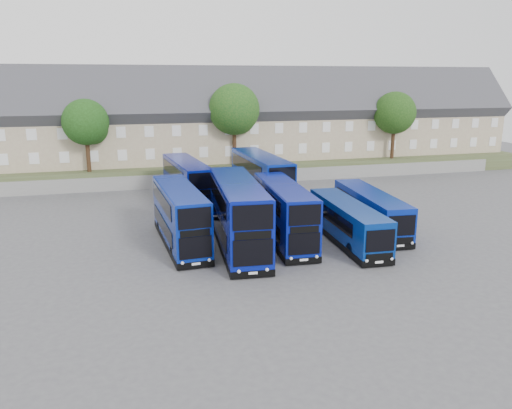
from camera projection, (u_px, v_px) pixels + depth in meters
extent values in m
plane|color=#4C4C52|center=(288.00, 255.00, 33.83)|extent=(120.00, 120.00, 0.00)
cube|color=slate|center=(220.00, 178.00, 56.12)|extent=(70.00, 0.40, 1.50)
cube|color=#464D2B|center=(206.00, 162.00, 65.43)|extent=(80.00, 20.00, 2.00)
cube|color=brown|center=(1.00, 77.00, 53.38)|extent=(0.60, 0.90, 1.40)
cube|color=tan|center=(53.00, 139.00, 56.18)|extent=(6.00, 8.00, 6.00)
cube|color=#38383D|center=(50.00, 112.00, 55.45)|extent=(6.00, 10.40, 10.40)
cube|color=brown|center=(61.00, 77.00, 54.89)|extent=(0.60, 0.90, 1.40)
cube|color=tan|center=(108.00, 138.00, 57.69)|extent=(6.00, 8.00, 6.00)
cube|color=#38383D|center=(106.00, 112.00, 56.96)|extent=(6.00, 10.40, 10.40)
cube|color=brown|center=(117.00, 77.00, 56.40)|extent=(0.60, 0.90, 1.40)
cube|color=tan|center=(160.00, 136.00, 59.20)|extent=(6.00, 8.00, 6.00)
cube|color=#38383D|center=(159.00, 111.00, 58.47)|extent=(6.00, 10.40, 10.40)
cube|color=brown|center=(171.00, 77.00, 57.91)|extent=(0.60, 0.90, 1.40)
cube|color=tan|center=(210.00, 135.00, 60.70)|extent=(6.00, 8.00, 6.00)
cube|color=#38383D|center=(210.00, 110.00, 59.97)|extent=(6.00, 10.40, 10.40)
cube|color=brown|center=(221.00, 77.00, 59.41)|extent=(0.60, 0.90, 1.40)
cube|color=tan|center=(258.00, 134.00, 62.21)|extent=(6.00, 8.00, 6.00)
cube|color=#38383D|center=(258.00, 109.00, 61.48)|extent=(6.00, 10.40, 10.40)
cube|color=brown|center=(270.00, 77.00, 60.92)|extent=(0.60, 0.90, 1.40)
cube|color=tan|center=(303.00, 132.00, 63.72)|extent=(6.00, 8.00, 6.00)
cube|color=#38383D|center=(304.00, 108.00, 62.99)|extent=(6.00, 10.40, 10.40)
cube|color=brown|center=(316.00, 77.00, 62.43)|extent=(0.60, 0.90, 1.40)
cube|color=tan|center=(346.00, 131.00, 65.23)|extent=(6.00, 8.00, 6.00)
cube|color=#38383D|center=(347.00, 108.00, 64.49)|extent=(6.00, 10.40, 10.40)
cube|color=brown|center=(359.00, 77.00, 63.93)|extent=(0.60, 0.90, 1.40)
cube|color=tan|center=(387.00, 130.00, 66.73)|extent=(6.00, 8.00, 6.00)
cube|color=#38383D|center=(389.00, 107.00, 66.00)|extent=(6.00, 10.40, 10.40)
cube|color=brown|center=(401.00, 77.00, 65.44)|extent=(0.60, 0.90, 1.40)
cube|color=tan|center=(427.00, 129.00, 68.24)|extent=(6.00, 8.00, 6.00)
cube|color=#38383D|center=(429.00, 106.00, 67.51)|extent=(6.00, 10.40, 10.40)
cube|color=brown|center=(441.00, 77.00, 66.95)|extent=(0.60, 0.90, 1.40)
cube|color=tan|center=(464.00, 128.00, 69.75)|extent=(6.00, 8.00, 6.00)
cube|color=#38383D|center=(467.00, 106.00, 69.02)|extent=(6.00, 10.40, 10.40)
cube|color=brown|center=(479.00, 77.00, 68.46)|extent=(0.60, 0.90, 1.40)
cube|color=#082292|center=(180.00, 214.00, 35.44)|extent=(3.02, 10.51, 3.80)
cube|color=black|center=(181.00, 240.00, 35.91)|extent=(3.06, 10.56, 0.45)
cube|color=black|center=(196.00, 248.00, 30.83)|extent=(2.06, 0.19, 1.42)
cube|color=black|center=(195.00, 218.00, 30.37)|extent=(2.06, 0.19, 1.32)
cylinder|color=black|center=(174.00, 253.00, 32.79)|extent=(0.36, 1.02, 1.00)
cube|color=#07158E|center=(238.00, 213.00, 34.77)|extent=(3.61, 12.03, 4.39)
cube|color=black|center=(238.00, 243.00, 35.32)|extent=(3.65, 12.07, 0.45)
cube|color=black|center=(253.00, 253.00, 29.30)|extent=(2.39, 0.25, 1.62)
cube|color=black|center=(253.00, 218.00, 28.78)|extent=(2.39, 0.25, 1.51)
cylinder|color=black|center=(228.00, 260.00, 31.50)|extent=(0.38, 1.02, 1.00)
cube|color=#07178C|center=(284.00, 211.00, 36.31)|extent=(3.04, 10.55, 3.82)
cube|color=black|center=(283.00, 237.00, 36.79)|extent=(3.08, 10.59, 0.45)
cube|color=black|center=(304.00, 244.00, 31.52)|extent=(2.07, 0.19, 1.42)
cube|color=black|center=(305.00, 215.00, 31.06)|extent=(2.07, 0.19, 1.33)
cylinder|color=black|center=(280.00, 248.00, 33.68)|extent=(0.36, 1.02, 1.00)
cube|color=navy|center=(187.00, 182.00, 46.17)|extent=(3.50, 10.89, 3.93)
cube|color=black|center=(188.00, 203.00, 46.66)|extent=(3.55, 10.94, 0.45)
cube|color=black|center=(202.00, 204.00, 41.49)|extent=(2.13, 0.28, 1.46)
cube|color=black|center=(202.00, 181.00, 41.01)|extent=(2.13, 0.28, 1.36)
cylinder|color=black|center=(184.00, 210.00, 43.39)|extent=(0.40, 1.03, 1.00)
cube|color=navy|center=(261.00, 178.00, 47.27)|extent=(3.13, 11.72, 4.30)
cube|color=black|center=(261.00, 200.00, 47.80)|extent=(3.17, 11.76, 0.45)
cube|color=black|center=(282.00, 201.00, 42.08)|extent=(2.34, 0.16, 1.58)
cube|color=black|center=(282.00, 176.00, 41.56)|extent=(2.34, 0.16, 1.48)
cylinder|color=black|center=(261.00, 208.00, 44.08)|extent=(0.34, 1.01, 1.00)
cube|color=navy|center=(347.00, 221.00, 36.13)|extent=(2.71, 10.69, 2.56)
cube|color=black|center=(347.00, 238.00, 36.46)|extent=(2.76, 10.73, 0.45)
cube|color=black|center=(381.00, 241.00, 31.04)|extent=(1.91, 0.15, 1.41)
cylinder|color=black|center=(351.00, 250.00, 33.28)|extent=(0.35, 1.01, 1.00)
cube|color=#082298|center=(370.00, 209.00, 39.36)|extent=(3.16, 10.98, 2.63)
cube|color=black|center=(369.00, 225.00, 39.69)|extent=(3.20, 11.02, 0.45)
cube|color=black|center=(402.00, 226.00, 34.11)|extent=(1.95, 0.22, 1.44)
cylinder|color=black|center=(374.00, 235.00, 36.40)|extent=(0.38, 1.02, 1.00)
cylinder|color=#382314|center=(88.00, 154.00, 52.78)|extent=(0.44, 0.44, 3.75)
sphere|color=#18370F|center=(85.00, 122.00, 51.96)|extent=(4.80, 4.80, 4.80)
sphere|color=#18370F|center=(92.00, 129.00, 52.66)|extent=(3.30, 3.30, 3.30)
cylinder|color=#382314|center=(234.00, 145.00, 57.18)|extent=(0.44, 0.44, 4.50)
sphere|color=#103D13|center=(234.00, 109.00, 56.19)|extent=(5.76, 5.76, 5.76)
sphere|color=#103D13|center=(239.00, 117.00, 56.93)|extent=(3.96, 3.96, 3.96)
cylinder|color=#382314|center=(393.00, 142.00, 61.79)|extent=(0.44, 0.44, 4.00)
sphere|color=#15350E|center=(395.00, 113.00, 60.91)|extent=(5.12, 5.12, 5.12)
sphere|color=#15350E|center=(397.00, 119.00, 61.63)|extent=(3.52, 3.52, 3.52)
cylinder|color=#382314|center=(405.00, 134.00, 69.83)|extent=(0.44, 0.44, 4.25)
sphere|color=#1D3F11|center=(407.00, 106.00, 68.89)|extent=(5.44, 5.44, 5.44)
sphere|color=#1D3F11|center=(409.00, 112.00, 69.62)|extent=(3.74, 3.74, 3.74)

